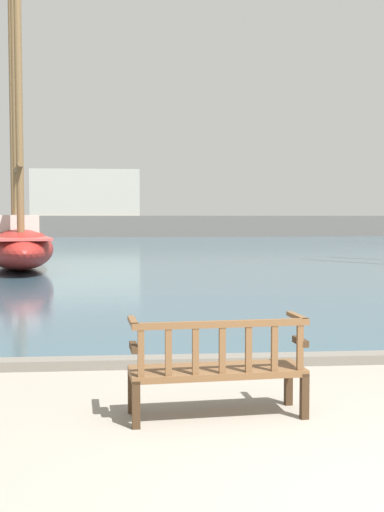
{
  "coord_description": "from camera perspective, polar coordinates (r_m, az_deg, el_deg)",
  "views": [
    {
      "loc": [
        -1.7,
        -3.94,
        1.82
      ],
      "look_at": [
        -0.48,
        10.0,
        1.0
      ],
      "focal_mm": 45.0,
      "sensor_mm": 36.0,
      "label": 1
    }
  ],
  "objects": [
    {
      "name": "park_bench",
      "position": [
        5.94,
        2.3,
        -9.78
      ],
      "size": [
        1.64,
        0.66,
        0.92
      ],
      "color": "#3D2A19",
      "rests_on": "ground"
    },
    {
      "name": "far_breakwater",
      "position": [
        62.01,
        -5.14,
        3.4
      ],
      "size": [
        53.14,
        2.4,
        6.49
      ],
      "color": "#66605B",
      "rests_on": "ground"
    },
    {
      "name": "sailboat_nearest_port",
      "position": [
        23.28,
        -15.24,
        1.57
      ],
      "size": [
        4.21,
        10.88,
        13.22
      ],
      "color": "maroon",
      "rests_on": "harbor_water"
    },
    {
      "name": "harbor_water",
      "position": [
        48.0,
        -2.96,
        1.22
      ],
      "size": [
        100.0,
        80.0,
        0.08
      ],
      "primitive_type": "cube",
      "color": "#385666",
      "rests_on": "ground"
    },
    {
      "name": "quay_edge_kerb",
      "position": [
        8.17,
        7.24,
        -9.12
      ],
      "size": [
        40.0,
        0.3,
        0.12
      ],
      "primitive_type": "cube",
      "color": "slate",
      "rests_on": "ground"
    }
  ]
}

